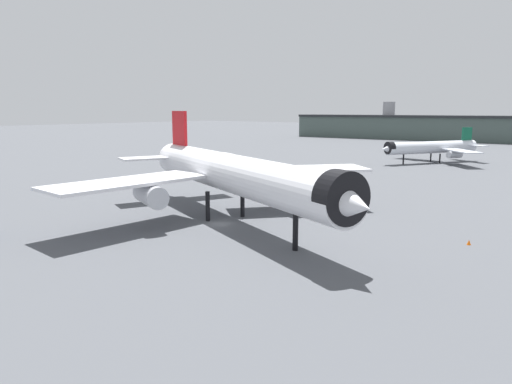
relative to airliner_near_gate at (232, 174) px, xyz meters
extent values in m
plane|color=#4C4F54|center=(-0.47, -2.49, -7.02)|extent=(900.00, 900.00, 0.00)
cylinder|color=white|center=(0.32, -0.13, 0.12)|extent=(48.75, 23.36, 5.50)
cone|color=white|center=(23.70, -9.25, 0.12)|extent=(7.59, 7.22, 5.39)
cone|color=white|center=(-23.05, 9.00, 0.12)|extent=(8.55, 7.46, 5.22)
cylinder|color=black|center=(22.68, -8.85, 0.54)|extent=(4.32, 6.07, 5.55)
cube|color=white|center=(1.82, 14.36, -0.56)|extent=(20.52, 22.56, 0.44)
cylinder|color=#B7BAC1|center=(1.95, 11.40, -2.38)|extent=(7.64, 5.37, 3.02)
cube|color=white|center=(-8.39, -11.80, -0.56)|extent=(9.32, 23.01, 0.44)
cylinder|color=#B7BAC1|center=(-6.28, -9.71, -2.38)|extent=(7.64, 5.37, 3.02)
cube|color=red|center=(-19.31, 7.54, 4.52)|extent=(5.81, 2.70, 8.79)
cube|color=white|center=(-18.11, 13.39, 0.67)|extent=(7.49, 10.06, 0.33)
cube|color=white|center=(-22.39, 2.41, 0.67)|extent=(7.49, 10.06, 0.33)
cylinder|color=black|center=(15.29, -5.96, -4.82)|extent=(0.66, 0.66, 4.40)
cylinder|color=black|center=(-0.96, 3.47, -4.82)|extent=(0.66, 0.66, 4.40)
cylinder|color=black|center=(-3.06, -1.90, -4.82)|extent=(0.66, 0.66, 4.40)
cylinder|color=silver|center=(-4.49, 96.29, -2.24)|extent=(18.92, 30.73, 3.68)
cone|color=silver|center=(-12.33, 81.80, -2.24)|extent=(5.09, 5.27, 3.60)
cone|color=silver|center=(3.36, 110.78, -2.24)|extent=(5.35, 5.86, 3.49)
cylinder|color=black|center=(-11.98, 82.44, -1.97)|extent=(4.05, 3.22, 3.71)
cube|color=silver|center=(4.86, 94.12, -2.70)|extent=(14.04, 14.38, 0.29)
cylinder|color=#B7BAC1|center=(2.92, 94.28, -3.92)|extent=(3.97, 5.02, 2.02)
cube|color=silver|center=(-11.41, 102.93, -2.70)|extent=(15.54, 7.87, 0.29)
cylinder|color=#B7BAC1|center=(-10.22, 101.39, -3.92)|extent=(3.97, 5.02, 2.02)
cube|color=#0F5138|center=(2.10, 108.46, 0.70)|extent=(2.21, 3.65, 5.88)
cube|color=silver|center=(5.83, 107.19, -1.88)|extent=(6.63, 5.43, 0.22)
cube|color=silver|center=(-1.00, 110.89, -1.88)|extent=(6.63, 5.43, 0.22)
cylinder|color=black|center=(-9.51, 87.01, -5.55)|extent=(0.44, 0.44, 2.94)
cylinder|color=black|center=(-2.01, 96.82, -5.55)|extent=(0.44, 0.44, 2.94)
cylinder|color=black|center=(-5.40, 98.65, -5.55)|extent=(0.44, 0.44, 2.94)
cylinder|color=#939399|center=(-66.36, 204.48, 3.16)|extent=(6.58, 6.58, 20.36)
cube|color=black|center=(-21.65, 23.96, -6.52)|extent=(3.53, 3.18, 0.30)
cube|color=silver|center=(-20.88, 23.40, -5.77)|extent=(1.98, 2.05, 1.20)
cube|color=#1E2D38|center=(-20.41, 23.06, -5.53)|extent=(0.86, 1.13, 0.60)
cube|color=silver|center=(-22.12, 24.30, -5.92)|extent=(2.49, 2.42, 0.90)
cylinder|color=black|center=(-20.28, 23.95, -6.67)|extent=(0.73, 0.64, 0.70)
cylinder|color=black|center=(-21.22, 22.66, -6.67)|extent=(0.73, 0.64, 0.70)
cylinder|color=black|center=(-22.09, 25.27, -6.67)|extent=(0.73, 0.64, 0.70)
cylinder|color=black|center=(-23.03, 23.98, -6.67)|extent=(0.73, 0.64, 0.70)
cone|color=#F2600C|center=(30.37, 9.20, -6.71)|extent=(0.50, 0.50, 0.63)
camera|label=1|loc=(45.38, -50.17, 9.19)|focal=33.26mm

